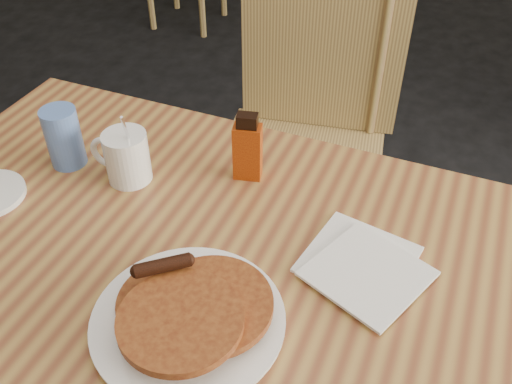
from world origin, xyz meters
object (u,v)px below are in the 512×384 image
coffee_mug (126,156)px  blue_tumbler (64,137)px  main_table (192,270)px  pancake_plate (189,315)px  syrup_bottle (248,149)px  chair_main_far (310,113)px

coffee_mug → blue_tumbler: coffee_mug is taller
main_table → pancake_plate: bearing=-66.2°
pancake_plate → blue_tumbler: 0.52m
blue_tumbler → syrup_bottle: bearing=12.4°
main_table → pancake_plate: size_ratio=4.48×
blue_tumbler → main_table: bearing=-24.7°
main_table → pancake_plate: 0.16m
main_table → syrup_bottle: bearing=85.5°
main_table → coffee_mug: bearing=142.9°
main_table → syrup_bottle: 0.27m
syrup_bottle → blue_tumbler: size_ratio=1.15×
pancake_plate → coffee_mug: 0.40m
main_table → pancake_plate: (0.06, -0.14, 0.06)m
pancake_plate → blue_tumbler: size_ratio=2.35×
main_table → syrup_bottle: size_ratio=9.17×
main_table → coffee_mug: 0.28m
chair_main_far → syrup_bottle: (-0.01, -0.49, 0.21)m
blue_tumbler → pancake_plate: bearing=-35.9°
pancake_plate → main_table: bearing=113.8°
coffee_mug → main_table: bearing=-23.6°
main_table → blue_tumbler: 0.41m
coffee_mug → blue_tumbler: size_ratio=1.30×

